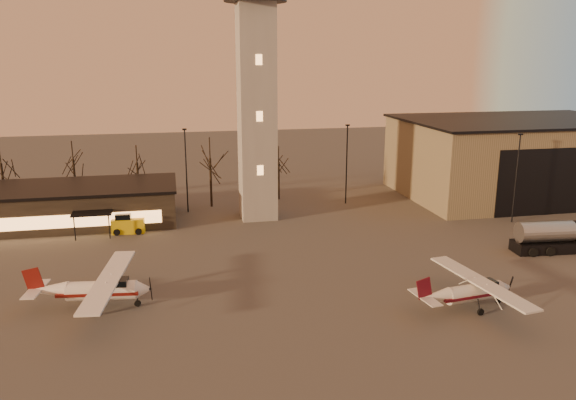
{
  "coord_description": "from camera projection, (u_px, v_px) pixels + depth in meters",
  "views": [
    {
      "loc": [
        -9.55,
        -32.82,
        18.28
      ],
      "look_at": [
        0.03,
        13.0,
        6.32
      ],
      "focal_mm": 35.0,
      "sensor_mm": 36.0,
      "label": 1
    }
  ],
  "objects": [
    {
      "name": "ground",
      "position": [
        327.0,
        338.0,
        37.54
      ],
      "size": [
        220.0,
        220.0,
        0.0
      ],
      "primitive_type": "plane",
      "color": "#464341",
      "rests_on": "ground"
    },
    {
      "name": "control_tower",
      "position": [
        256.0,
        75.0,
        61.95
      ],
      "size": [
        6.8,
        6.8,
        32.6
      ],
      "color": "gray",
      "rests_on": "ground"
    },
    {
      "name": "hangar",
      "position": [
        517.0,
        157.0,
        75.63
      ],
      "size": [
        30.6,
        20.6,
        10.3
      ],
      "color": "#847656",
      "rests_on": "ground"
    },
    {
      "name": "terminal",
      "position": [
        62.0,
        205.0,
        62.98
      ],
      "size": [
        25.4,
        12.2,
        4.3
      ],
      "color": "black",
      "rests_on": "ground"
    },
    {
      "name": "light_poles",
      "position": [
        261.0,
        170.0,
        65.7
      ],
      "size": [
        58.5,
        12.25,
        10.14
      ],
      "color": "black",
      "rests_on": "ground"
    },
    {
      "name": "tree_row",
      "position": [
        139.0,
        158.0,
        70.49
      ],
      "size": [
        37.2,
        9.2,
        8.8
      ],
      "color": "black",
      "rests_on": "ground"
    },
    {
      "name": "cessna_front",
      "position": [
        475.0,
        295.0,
        41.91
      ],
      "size": [
        8.78,
        11.07,
        3.04
      ],
      "rotation": [
        0.0,
        0.0,
        0.13
      ],
      "color": "silver",
      "rests_on": "ground"
    },
    {
      "name": "cessna_rear",
      "position": [
        104.0,
        293.0,
        41.89
      ],
      "size": [
        9.74,
        12.27,
        3.37
      ],
      "rotation": [
        0.0,
        0.0,
        -0.13
      ],
      "color": "white",
      "rests_on": "ground"
    },
    {
      "name": "fuel_truck",
      "position": [
        555.0,
        239.0,
        54.1
      ],
      "size": [
        8.36,
        3.27,
        3.04
      ],
      "rotation": [
        0.0,
        0.0,
        -0.09
      ],
      "color": "black",
      "rests_on": "ground"
    },
    {
      "name": "service_cart",
      "position": [
        128.0,
        225.0,
        60.06
      ],
      "size": [
        3.51,
        2.39,
        2.14
      ],
      "rotation": [
        0.0,
        0.0,
        -0.08
      ],
      "color": "gold",
      "rests_on": "ground"
    }
  ]
}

